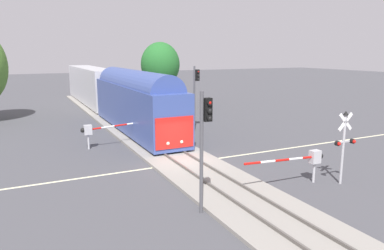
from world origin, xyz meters
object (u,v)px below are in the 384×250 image
(commuter_train, at_px, (110,91))
(crossing_signal_mast, at_px, (344,140))
(crossing_gate_far, at_px, (96,130))
(crossing_gate_near, at_px, (308,159))
(traffic_signal_far_side, at_px, (196,88))
(elm_centre_background, at_px, (160,65))
(traffic_signal_median, at_px, (205,133))

(commuter_train, relative_size, crossing_signal_mast, 9.80)
(commuter_train, bearing_deg, crossing_gate_far, -107.84)
(crossing_gate_near, distance_m, crossing_gate_far, 15.17)
(traffic_signal_far_side, xyz_separation_m, elm_centre_background, (2.17, 14.32, 1.56))
(commuter_train, xyz_separation_m, traffic_signal_median, (-2.27, -26.60, 0.83))
(commuter_train, distance_m, crossing_gate_far, 14.16)
(traffic_signal_median, distance_m, traffic_signal_far_side, 17.12)
(crossing_signal_mast, xyz_separation_m, traffic_signal_median, (-8.30, 0.07, 1.19))
(crossing_gate_far, bearing_deg, traffic_signal_median, -81.15)
(commuter_train, bearing_deg, crossing_gate_near, -80.37)
(commuter_train, height_order, crossing_signal_mast, commuter_train)
(crossing_gate_near, bearing_deg, traffic_signal_far_side, 87.50)
(crossing_gate_far, relative_size, traffic_signal_median, 1.01)
(crossing_gate_near, height_order, crossing_signal_mast, crossing_signal_mast)
(crossing_gate_near, relative_size, elm_centre_background, 0.62)
(commuter_train, bearing_deg, traffic_signal_median, -94.87)
(commuter_train, relative_size, elm_centre_background, 4.75)
(traffic_signal_median, height_order, elm_centre_background, elm_centre_background)
(crossing_gate_near, relative_size, traffic_signal_far_side, 0.88)
(commuter_train, height_order, crossing_gate_near, commuter_train)
(crossing_gate_near, xyz_separation_m, traffic_signal_median, (-6.65, -0.75, 2.21))
(crossing_signal_mast, height_order, traffic_signal_far_side, traffic_signal_far_side)
(traffic_signal_far_side, bearing_deg, commuter_train, 114.35)
(commuter_train, bearing_deg, elm_centre_background, 24.05)
(commuter_train, height_order, crossing_gate_far, commuter_train)
(crossing_signal_mast, relative_size, traffic_signal_median, 0.74)
(crossing_gate_near, bearing_deg, traffic_signal_median, -173.55)
(crossing_gate_far, xyz_separation_m, elm_centre_background, (11.52, 16.63, 4.02))
(elm_centre_background, bearing_deg, crossing_gate_far, -124.70)
(crossing_gate_far, height_order, traffic_signal_far_side, traffic_signal_far_side)
(crossing_gate_near, relative_size, crossing_signal_mast, 1.28)
(traffic_signal_median, relative_size, traffic_signal_far_side, 0.93)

